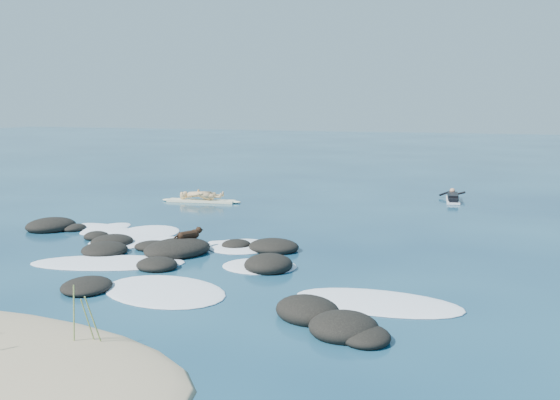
% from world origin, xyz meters
% --- Properties ---
extents(ground, '(160.00, 160.00, 0.00)m').
position_xyz_m(ground, '(0.00, 0.00, 0.00)').
color(ground, '#0A2642').
rests_on(ground, ground).
extents(reef_rocks, '(14.05, 7.38, 0.54)m').
position_xyz_m(reef_rocks, '(0.07, -1.40, 0.11)').
color(reef_rocks, black).
rests_on(reef_rocks, ground).
extents(breaking_foam, '(14.59, 8.12, 0.12)m').
position_xyz_m(breaking_foam, '(-0.94, -0.98, 0.01)').
color(breaking_foam, white).
rests_on(breaking_foam, ground).
extents(standing_surfer_rig, '(3.42, 1.05, 1.95)m').
position_xyz_m(standing_surfer_rig, '(-3.98, 7.78, 0.77)').
color(standing_surfer_rig, '#F7F3C6').
rests_on(standing_surfer_rig, ground).
extents(paddling_surfer_rig, '(1.12, 2.53, 0.44)m').
position_xyz_m(paddling_surfer_rig, '(5.72, 11.96, 0.15)').
color(paddling_surfer_rig, white).
rests_on(paddling_surfer_rig, ground).
extents(dog, '(0.52, 0.96, 0.64)m').
position_xyz_m(dog, '(-0.07, -0.06, 0.43)').
color(dog, black).
rests_on(dog, ground).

